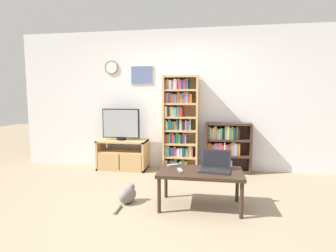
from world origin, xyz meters
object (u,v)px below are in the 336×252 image
(remote_far_from_laptop, at_px, (180,170))
(television, at_px, (121,124))
(remote_near_laptop, at_px, (173,165))
(tv_stand, at_px, (123,154))
(bookshelf_tall, at_px, (179,124))
(laptop, at_px, (215,166))
(cat, at_px, (128,195))
(coffee_table, at_px, (200,175))
(bookshelf_short, at_px, (225,148))

(remote_far_from_laptop, bearing_deg, television, 110.74)
(remote_near_laptop, bearing_deg, tv_stand, -173.28)
(bookshelf_tall, xyz_separation_m, laptop, (0.63, -1.55, -0.34))
(laptop, height_order, remote_far_from_laptop, laptop)
(remote_near_laptop, xyz_separation_m, cat, (-0.56, -0.20, -0.36))
(laptop, relative_size, remote_far_from_laptop, 2.41)
(bookshelf_tall, bearing_deg, coffee_table, -74.17)
(tv_stand, relative_size, television, 1.30)
(bookshelf_tall, distance_m, cat, 1.84)
(tv_stand, xyz_separation_m, remote_far_from_laptop, (1.27, -1.54, 0.19))
(remote_far_from_laptop, relative_size, cat, 0.32)
(laptop, bearing_deg, bookshelf_tall, 119.84)
(television, bearing_deg, laptop, -40.28)
(remote_near_laptop, xyz_separation_m, remote_far_from_laptop, (0.12, -0.23, 0.00))
(television, xyz_separation_m, coffee_table, (1.53, -1.49, -0.44))
(tv_stand, distance_m, coffee_table, 2.13)
(remote_near_laptop, height_order, remote_far_from_laptop, same)
(bookshelf_short, xyz_separation_m, laptop, (-0.21, -1.57, 0.07))
(remote_near_laptop, bearing_deg, cat, -104.92)
(laptop, bearing_deg, coffee_table, -157.93)
(bookshelf_tall, distance_m, laptop, 1.71)
(cat, bearing_deg, bookshelf_short, 73.36)
(television, distance_m, laptop, 2.26)
(tv_stand, distance_m, remote_far_from_laptop, 2.00)
(remote_near_laptop, bearing_deg, bookshelf_short, 117.91)
(coffee_table, height_order, laptop, laptop)
(television, height_order, bookshelf_short, television)
(coffee_table, height_order, cat, coffee_table)
(television, bearing_deg, cat, -68.09)
(television, xyz_separation_m, cat, (0.61, -1.51, -0.75))
(cat, bearing_deg, tv_stand, 133.36)
(bookshelf_tall, relative_size, remote_far_from_laptop, 10.50)
(television, height_order, laptop, television)
(bookshelf_tall, bearing_deg, tv_stand, -174.38)
(laptop, bearing_deg, cat, -169.10)
(tv_stand, distance_m, laptop, 2.23)
(cat, bearing_deg, laptop, 25.27)
(tv_stand, height_order, laptop, laptop)
(tv_stand, height_order, remote_near_laptop, tv_stand)
(tv_stand, relative_size, remote_far_from_laptop, 5.51)
(tv_stand, height_order, bookshelf_tall, bookshelf_tall)
(tv_stand, bearing_deg, cat, -68.70)
(laptop, distance_m, remote_near_laptop, 0.56)
(bookshelf_short, relative_size, laptop, 2.25)
(television, height_order, coffee_table, television)
(tv_stand, bearing_deg, bookshelf_short, 3.83)
(tv_stand, height_order, remote_far_from_laptop, tv_stand)
(television, distance_m, cat, 1.79)
(television, bearing_deg, bookshelf_short, 3.69)
(bookshelf_tall, bearing_deg, remote_near_laptop, -86.45)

